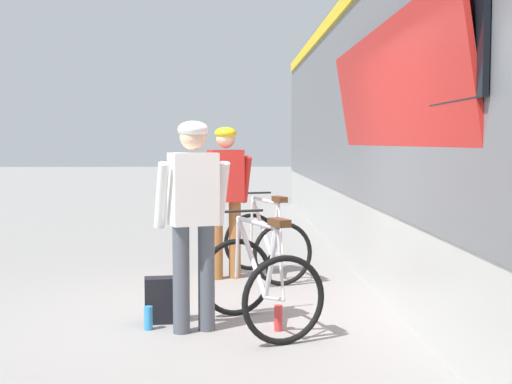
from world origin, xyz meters
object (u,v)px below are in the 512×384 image
object	(u,v)px
backpack_on_platform	(161,300)
water_bottle_near_the_bikes	(278,318)
cyclist_near_in_red	(226,188)
bicycle_far_silver	(259,282)
water_bottle_by_the_backpack	(148,318)
bicycle_near_white	(266,244)
cyclist_far_in_white	(193,206)

from	to	relation	value
backpack_on_platform	water_bottle_near_the_bikes	xyz separation A→B (m)	(1.02, -0.31, -0.09)
cyclist_near_in_red	bicycle_far_silver	world-z (taller)	cyclist_near_in_red
water_bottle_near_the_bikes	water_bottle_by_the_backpack	size ratio (longest dim) A/B	1.09
bicycle_near_white	backpack_on_platform	distance (m)	2.29
water_bottle_near_the_bikes	cyclist_near_in_red	bearing A→B (deg)	101.18
water_bottle_near_the_bikes	water_bottle_by_the_backpack	bearing A→B (deg)	176.37
cyclist_near_in_red	backpack_on_platform	distance (m)	2.25
bicycle_near_white	water_bottle_by_the_backpack	xyz separation A→B (m)	(-1.11, -2.28, -0.30)
water_bottle_near_the_bikes	water_bottle_by_the_backpack	world-z (taller)	water_bottle_near_the_bikes
bicycle_far_silver	water_bottle_near_the_bikes	distance (m)	0.34
cyclist_near_in_red	water_bottle_by_the_backpack	size ratio (longest dim) A/B	8.80
cyclist_near_in_red	water_bottle_by_the_backpack	xyz separation A→B (m)	(-0.64, -2.25, -0.95)
bicycle_near_white	water_bottle_near_the_bikes	xyz separation A→B (m)	(-0.01, -2.35, -0.29)
bicycle_near_white	backpack_on_platform	size ratio (longest dim) A/B	3.10
bicycle_far_silver	water_bottle_by_the_backpack	world-z (taller)	bicycle_far_silver
cyclist_far_in_white	bicycle_far_silver	distance (m)	0.85
cyclist_far_in_white	water_bottle_near_the_bikes	distance (m)	1.18
cyclist_far_in_white	water_bottle_by_the_backpack	size ratio (longest dim) A/B	8.80
cyclist_near_in_red	bicycle_far_silver	xyz separation A→B (m)	(0.29, -2.27, -0.65)
water_bottle_by_the_backpack	cyclist_far_in_white	bearing A→B (deg)	-9.84
backpack_on_platform	cyclist_far_in_white	bearing A→B (deg)	-52.35
backpack_on_platform	water_bottle_near_the_bikes	distance (m)	1.07
bicycle_near_white	backpack_on_platform	xyz separation A→B (m)	(-1.03, -2.04, -0.20)
bicycle_far_silver	water_bottle_near_the_bikes	size ratio (longest dim) A/B	5.73
bicycle_near_white	water_bottle_near_the_bikes	bearing A→B (deg)	-90.33
cyclist_far_in_white	backpack_on_platform	world-z (taller)	cyclist_far_in_white
cyclist_far_in_white	water_bottle_by_the_backpack	xyz separation A→B (m)	(-0.39, 0.07, -0.95)
water_bottle_by_the_backpack	backpack_on_platform	bearing A→B (deg)	71.54
cyclist_far_in_white	water_bottle_near_the_bikes	world-z (taller)	cyclist_far_in_white
cyclist_near_in_red	backpack_on_platform	world-z (taller)	cyclist_near_in_red
backpack_on_platform	water_bottle_by_the_backpack	bearing A→B (deg)	-115.52
backpack_on_platform	water_bottle_by_the_backpack	distance (m)	0.28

